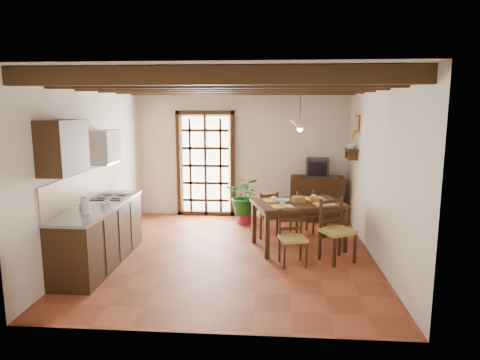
# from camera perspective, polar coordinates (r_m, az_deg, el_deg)

# --- Properties ---
(ground_plane) EXTENTS (5.00, 5.00, 0.00)m
(ground_plane) POSITION_cam_1_polar(r_m,az_deg,el_deg) (7.08, -1.07, -9.76)
(ground_plane) COLOR brown
(room_shell) EXTENTS (4.52, 5.02, 2.81)m
(room_shell) POSITION_cam_1_polar(r_m,az_deg,el_deg) (6.69, -1.12, 5.05)
(room_shell) COLOR silver
(room_shell) RESTS_ON ground_plane
(ceiling_beams) EXTENTS (4.50, 4.34, 0.20)m
(ceiling_beams) POSITION_cam_1_polar(r_m,az_deg,el_deg) (6.67, -1.14, 12.55)
(ceiling_beams) COLOR black
(ceiling_beams) RESTS_ON room_shell
(french_door) EXTENTS (1.26, 0.11, 2.32)m
(french_door) POSITION_cam_1_polar(r_m,az_deg,el_deg) (9.27, -4.60, 2.39)
(french_door) COLOR white
(french_door) RESTS_ON ground_plane
(kitchen_counter) EXTENTS (0.64, 2.25, 1.38)m
(kitchen_counter) POSITION_cam_1_polar(r_m,az_deg,el_deg) (6.84, -18.23, -6.81)
(kitchen_counter) COLOR black
(kitchen_counter) RESTS_ON ground_plane
(upper_cabinet) EXTENTS (0.35, 0.80, 0.70)m
(upper_cabinet) POSITION_cam_1_polar(r_m,az_deg,el_deg) (6.01, -22.54, 4.08)
(upper_cabinet) COLOR black
(upper_cabinet) RESTS_ON room_shell
(range_hood) EXTENTS (0.38, 0.60, 0.54)m
(range_hood) POSITION_cam_1_polar(r_m,az_deg,el_deg) (7.14, -17.81, 4.23)
(range_hood) COLOR white
(range_hood) RESTS_ON room_shell
(counter_items) EXTENTS (0.50, 1.43, 0.25)m
(counter_items) POSITION_cam_1_polar(r_m,az_deg,el_deg) (6.80, -18.16, -2.67)
(counter_items) COLOR black
(counter_items) RESTS_ON kitchen_counter
(dining_table) EXTENTS (1.66, 1.32, 0.79)m
(dining_table) POSITION_cam_1_polar(r_m,az_deg,el_deg) (7.24, 7.79, -3.73)
(dining_table) COLOR #381F12
(dining_table) RESTS_ON ground_plane
(chair_near_left) EXTENTS (0.46, 0.45, 0.84)m
(chair_near_left) POSITION_cam_1_polar(r_m,az_deg,el_deg) (6.57, 7.00, -8.98)
(chair_near_left) COLOR #AE994A
(chair_near_left) RESTS_ON ground_plane
(chair_near_right) EXTENTS (0.61, 0.60, 0.98)m
(chair_near_right) POSITION_cam_1_polar(r_m,az_deg,el_deg) (6.83, 12.76, -8.05)
(chair_near_right) COLOR #AE994A
(chair_near_right) RESTS_ON ground_plane
(chair_far_left) EXTENTS (0.52, 0.51, 0.84)m
(chair_far_left) POSITION_cam_1_polar(r_m,az_deg,el_deg) (7.92, 3.38, -5.62)
(chair_far_left) COLOR #AE994A
(chair_far_left) RESTS_ON ground_plane
(chair_far_right) EXTENTS (0.49, 0.47, 0.84)m
(chair_far_right) POSITION_cam_1_polar(r_m,az_deg,el_deg) (8.14, 8.29, -5.28)
(chair_far_right) COLOR #AE994A
(chair_far_right) RESTS_ON ground_plane
(table_setting) EXTENTS (1.06, 0.70, 0.10)m
(table_setting) POSITION_cam_1_polar(r_m,az_deg,el_deg) (7.21, 7.82, -2.46)
(table_setting) COLOR yellow
(table_setting) RESTS_ON dining_table
(table_bowl) EXTENTS (0.26, 0.26, 0.05)m
(table_bowl) POSITION_cam_1_polar(r_m,az_deg,el_deg) (7.18, 5.73, -2.77)
(table_bowl) COLOR white
(table_bowl) RESTS_ON dining_table
(sideboard) EXTENTS (1.12, 0.57, 0.92)m
(sideboard) POSITION_cam_1_polar(r_m,az_deg,el_deg) (9.12, 10.16, -2.42)
(sideboard) COLOR black
(sideboard) RESTS_ON ground_plane
(crt_tv) EXTENTS (0.49, 0.46, 0.39)m
(crt_tv) POSITION_cam_1_polar(r_m,az_deg,el_deg) (9.00, 10.29, 1.63)
(crt_tv) COLOR black
(crt_tv) RESTS_ON sideboard
(fuse_box) EXTENTS (0.25, 0.03, 0.32)m
(fuse_box) POSITION_cam_1_polar(r_m,az_deg,el_deg) (9.18, 9.79, 5.81)
(fuse_box) COLOR white
(fuse_box) RESTS_ON room_shell
(plant_pot) EXTENTS (0.34, 0.34, 0.21)m
(plant_pot) POSITION_cam_1_polar(r_m,az_deg,el_deg) (8.79, 0.63, -5.08)
(plant_pot) COLOR maroon
(plant_pot) RESTS_ON ground_plane
(potted_plant) EXTENTS (2.07, 1.85, 2.05)m
(potted_plant) POSITION_cam_1_polar(r_m,az_deg,el_deg) (8.68, 0.63, -2.15)
(potted_plant) COLOR #144C19
(potted_plant) RESTS_ON ground_plane
(wall_shelf) EXTENTS (0.20, 0.42, 0.20)m
(wall_shelf) POSITION_cam_1_polar(r_m,az_deg,el_deg) (8.42, 14.65, 3.64)
(wall_shelf) COLOR black
(wall_shelf) RESTS_ON room_shell
(shelf_vase) EXTENTS (0.15, 0.15, 0.15)m
(shelf_vase) POSITION_cam_1_polar(r_m,az_deg,el_deg) (8.41, 14.69, 4.58)
(shelf_vase) COLOR #B2BFB2
(shelf_vase) RESTS_ON wall_shelf
(shelf_flowers) EXTENTS (0.14, 0.14, 0.36)m
(shelf_flowers) POSITION_cam_1_polar(r_m,az_deg,el_deg) (8.39, 14.75, 6.00)
(shelf_flowers) COLOR yellow
(shelf_flowers) RESTS_ON shelf_vase
(framed_picture) EXTENTS (0.03, 0.32, 0.32)m
(framed_picture) POSITION_cam_1_polar(r_m,az_deg,el_deg) (8.40, 15.37, 7.28)
(framed_picture) COLOR brown
(framed_picture) RESTS_ON room_shell
(pendant_lamp) EXTENTS (0.36, 0.36, 0.84)m
(pendant_lamp) POSITION_cam_1_polar(r_m,az_deg,el_deg) (7.15, 8.00, 7.37)
(pendant_lamp) COLOR black
(pendant_lamp) RESTS_ON room_shell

